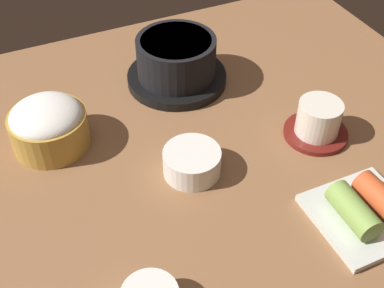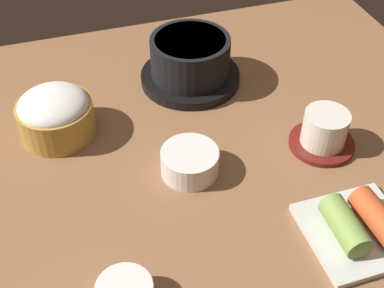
{
  "view_description": "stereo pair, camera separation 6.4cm",
  "coord_description": "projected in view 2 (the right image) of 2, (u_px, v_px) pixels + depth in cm",
  "views": [
    {
      "loc": [
        -19.99,
        -50.37,
        54.73
      ],
      "look_at": [
        2.0,
        -2.0,
        5.0
      ],
      "focal_mm": 47.76,
      "sensor_mm": 36.0,
      "label": 1
    },
    {
      "loc": [
        -14.01,
        -52.66,
        54.73
      ],
      "look_at": [
        2.0,
        -2.0,
        5.0
      ],
      "focal_mm": 47.76,
      "sensor_mm": 36.0,
      "label": 2
    }
  ],
  "objects": [
    {
      "name": "dining_table",
      "position": [
        175.0,
        158.0,
        0.76
      ],
      "size": [
        100.0,
        76.0,
        2.0
      ],
      "primitive_type": "cube",
      "color": "brown",
      "rests_on": "ground"
    },
    {
      "name": "stone_pot",
      "position": [
        190.0,
        61.0,
        0.86
      ],
      "size": [
        17.09,
        17.09,
        8.33
      ],
      "color": "black",
      "rests_on": "dining_table"
    },
    {
      "name": "rice_bowl",
      "position": [
        55.0,
        114.0,
        0.76
      ],
      "size": [
        11.46,
        11.46,
        7.46
      ],
      "color": "#B78C38",
      "rests_on": "dining_table"
    },
    {
      "name": "kimchi_plate",
      "position": [
        359.0,
        226.0,
        0.64
      ],
      "size": [
        12.79,
        12.79,
        4.46
      ],
      "color": "silver",
      "rests_on": "dining_table"
    },
    {
      "name": "banchan_cup_center",
      "position": [
        190.0,
        161.0,
        0.72
      ],
      "size": [
        8.21,
        8.21,
        3.78
      ],
      "color": "white",
      "rests_on": "dining_table"
    },
    {
      "name": "tea_cup_with_saucer",
      "position": [
        324.0,
        131.0,
        0.75
      ],
      "size": [
        9.8,
        9.8,
        6.03
      ],
      "color": "maroon",
      "rests_on": "dining_table"
    }
  ]
}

